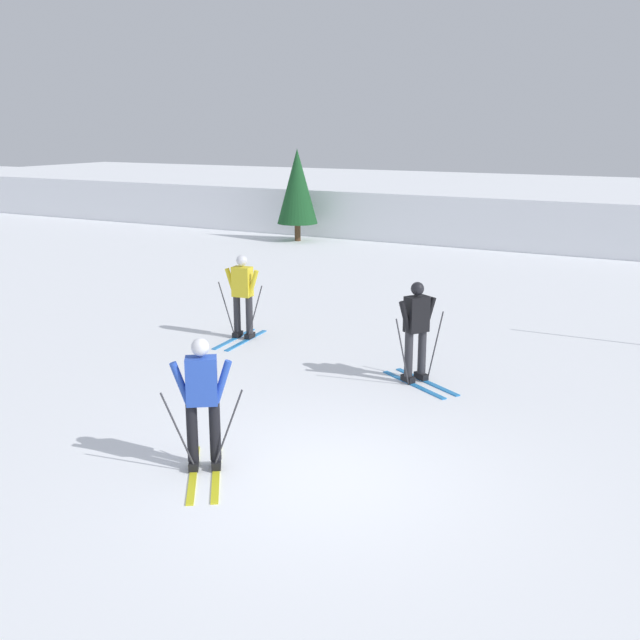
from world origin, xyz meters
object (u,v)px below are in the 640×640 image
at_px(skier_black, 417,329).
at_px(conifer_far_left, 297,187).
at_px(skier_yellow, 242,294).
at_px(skier_blue, 202,401).

distance_m(skier_black, conifer_far_left, 16.13).
height_order(skier_yellow, skier_black, same).
height_order(skier_blue, conifer_far_left, conifer_far_left).
height_order(skier_yellow, skier_blue, same).
xyz_separation_m(skier_yellow, skier_blue, (2.89, -5.26, -0.00)).
relative_size(skier_yellow, skier_blue, 1.00).
bearing_deg(skier_black, skier_yellow, 167.78).
xyz_separation_m(skier_black, conifer_far_left, (-9.57, 12.93, 1.09)).
distance_m(skier_blue, conifer_far_left, 19.30).
xyz_separation_m(skier_blue, conifer_far_left, (-8.44, 17.32, 1.09)).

